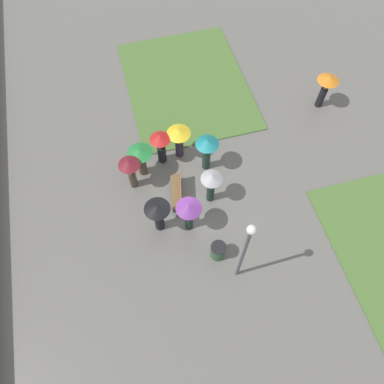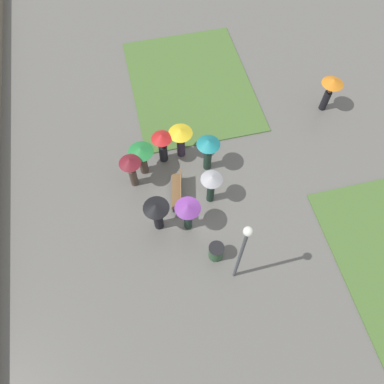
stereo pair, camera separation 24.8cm
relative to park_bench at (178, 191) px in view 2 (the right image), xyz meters
The scene contains 14 objects.
ground_plane 0.72m from the park_bench, 72.75° to the left, with size 90.00×90.00×0.00m, color #66635E.
lawn_patch_near 6.89m from the park_bench, 162.32° to the left, with size 8.01×6.24×0.06m.
park_bench is the anchor object (origin of this frame).
lamp_post 4.89m from the park_bench, 19.04° to the left, with size 0.32×0.32×4.47m.
trash_bin 3.19m from the park_bench, 16.00° to the left, with size 0.63×0.63×0.84m.
crowd_person_green 2.24m from the park_bench, 143.30° to the right, with size 1.11×1.11×1.76m.
crowd_person_teal 2.24m from the park_bench, 126.99° to the left, with size 1.03×1.03×2.01m.
crowd_person_black 1.85m from the park_bench, 42.31° to the right, with size 1.05×1.05×1.90m.
crowd_person_maroon 2.28m from the park_bench, 121.72° to the right, with size 0.94×0.94×1.90m.
crowd_person_red 2.25m from the park_bench, behind, with size 0.93×0.93×1.84m.
crowd_person_purple 1.78m from the park_bench, ahead, with size 1.04×1.04×1.90m.
crowd_person_grey 1.64m from the park_bench, 70.83° to the left, with size 0.91×0.91×1.89m.
crowd_person_yellow 2.44m from the park_bench, 164.63° to the left, with size 1.08×1.08×1.82m.
lone_walker_far_path 8.99m from the park_bench, 112.14° to the left, with size 1.05×1.05×1.95m.
Camera 2 is at (7.84, -1.80, 14.60)m, focal length 35.00 mm.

